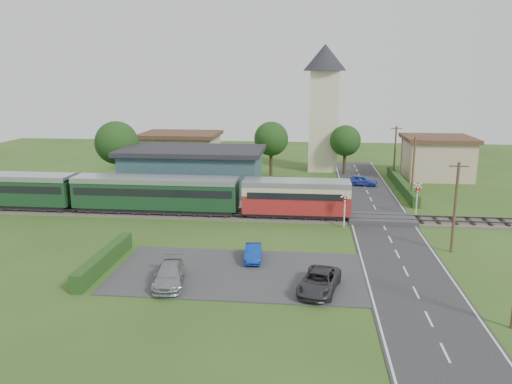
# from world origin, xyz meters

# --- Properties ---
(ground) EXTENTS (120.00, 120.00, 0.00)m
(ground) POSITION_xyz_m (0.00, 0.00, 0.00)
(ground) COLOR #2D4C19
(railway_track) EXTENTS (76.00, 3.20, 0.49)m
(railway_track) POSITION_xyz_m (0.00, 2.00, 0.11)
(railway_track) COLOR #4C443D
(railway_track) RESTS_ON ground
(road) EXTENTS (6.00, 70.00, 0.05)m
(road) POSITION_xyz_m (10.00, 0.00, 0.03)
(road) COLOR #28282B
(road) RESTS_ON ground
(car_park) EXTENTS (17.00, 9.00, 0.08)m
(car_park) POSITION_xyz_m (-1.50, -12.00, 0.04)
(car_park) COLOR #333335
(car_park) RESTS_ON ground
(crossing_deck) EXTENTS (6.20, 3.40, 0.45)m
(crossing_deck) POSITION_xyz_m (10.00, 2.00, 0.23)
(crossing_deck) COLOR #333335
(crossing_deck) RESTS_ON ground
(platform) EXTENTS (30.00, 3.00, 0.45)m
(platform) POSITION_xyz_m (-10.00, 5.20, 0.23)
(platform) COLOR gray
(platform) RESTS_ON ground
(equipment_hut) EXTENTS (2.30, 2.30, 2.55)m
(equipment_hut) POSITION_xyz_m (-18.00, 5.20, 1.75)
(equipment_hut) COLOR beige
(equipment_hut) RESTS_ON platform
(station_building) EXTENTS (16.00, 9.00, 5.30)m
(station_building) POSITION_xyz_m (-10.00, 10.99, 2.69)
(station_building) COLOR #3A565B
(station_building) RESTS_ON ground
(train) EXTENTS (43.20, 2.90, 3.40)m
(train) POSITION_xyz_m (-14.73, 2.00, 2.18)
(train) COLOR #232328
(train) RESTS_ON ground
(church_tower) EXTENTS (6.00, 6.00, 17.60)m
(church_tower) POSITION_xyz_m (5.00, 28.00, 10.23)
(church_tower) COLOR beige
(church_tower) RESTS_ON ground
(house_west) EXTENTS (10.80, 8.80, 5.50)m
(house_west) POSITION_xyz_m (-15.00, 25.00, 2.79)
(house_west) COLOR tan
(house_west) RESTS_ON ground
(house_east) EXTENTS (8.80, 8.80, 5.50)m
(house_east) POSITION_xyz_m (20.00, 24.00, 2.80)
(house_east) COLOR tan
(house_east) RESTS_ON ground
(hedge_carpark) EXTENTS (0.80, 9.00, 1.20)m
(hedge_carpark) POSITION_xyz_m (-11.00, -12.00, 0.60)
(hedge_carpark) COLOR #193814
(hedge_carpark) RESTS_ON ground
(hedge_roadside) EXTENTS (0.80, 18.00, 1.20)m
(hedge_roadside) POSITION_xyz_m (14.20, 16.00, 0.60)
(hedge_roadside) COLOR #193814
(hedge_roadside) RESTS_ON ground
(hedge_station) EXTENTS (22.00, 0.80, 1.30)m
(hedge_station) POSITION_xyz_m (-10.00, 15.50, 0.65)
(hedge_station) COLOR #193814
(hedge_station) RESTS_ON ground
(tree_a) EXTENTS (5.20, 5.20, 8.00)m
(tree_a) POSITION_xyz_m (-20.00, 14.00, 5.38)
(tree_a) COLOR #332316
(tree_a) RESTS_ON ground
(tree_b) EXTENTS (4.60, 4.60, 7.34)m
(tree_b) POSITION_xyz_m (-2.00, 23.00, 5.02)
(tree_b) COLOR #332316
(tree_b) RESTS_ON ground
(tree_c) EXTENTS (4.20, 4.20, 6.78)m
(tree_c) POSITION_xyz_m (8.00, 25.00, 4.65)
(tree_c) COLOR #332316
(tree_c) RESTS_ON ground
(utility_pole_b) EXTENTS (1.40, 0.22, 7.00)m
(utility_pole_b) POSITION_xyz_m (14.20, -6.00, 3.63)
(utility_pole_b) COLOR #473321
(utility_pole_b) RESTS_ON ground
(utility_pole_c) EXTENTS (1.40, 0.22, 7.00)m
(utility_pole_c) POSITION_xyz_m (14.20, 10.00, 3.63)
(utility_pole_c) COLOR #473321
(utility_pole_c) RESTS_ON ground
(utility_pole_d) EXTENTS (1.40, 0.22, 7.00)m
(utility_pole_d) POSITION_xyz_m (14.20, 22.00, 3.63)
(utility_pole_d) COLOR #473321
(utility_pole_d) RESTS_ON ground
(crossing_signal_near) EXTENTS (0.84, 0.28, 3.28)m
(crossing_signal_near) POSITION_xyz_m (6.40, -0.41, 2.14)
(crossing_signal_near) COLOR silver
(crossing_signal_near) RESTS_ON ground
(crossing_signal_far) EXTENTS (0.84, 0.28, 3.28)m
(crossing_signal_far) POSITION_xyz_m (13.60, 4.39, 2.14)
(crossing_signal_far) COLOR silver
(crossing_signal_far) RESTS_ON ground
(streetlamp_west) EXTENTS (0.30, 0.30, 5.15)m
(streetlamp_west) POSITION_xyz_m (-22.00, 20.00, 3.04)
(streetlamp_west) COLOR #3F3F47
(streetlamp_west) RESTS_ON ground
(streetlamp_east) EXTENTS (0.30, 0.30, 5.15)m
(streetlamp_east) POSITION_xyz_m (16.00, 27.00, 3.04)
(streetlamp_east) COLOR #3F3F47
(streetlamp_east) RESTS_ON ground
(car_on_road) EXTENTS (3.96, 1.98, 1.30)m
(car_on_road) POSITION_xyz_m (9.67, 17.55, 0.70)
(car_on_road) COLOR #2C40A6
(car_on_road) RESTS_ON road
(car_park_blue) EXTENTS (1.41, 3.41, 1.10)m
(car_park_blue) POSITION_xyz_m (-0.73, -9.50, 0.63)
(car_park_blue) COLOR #0C35A8
(car_park_blue) RESTS_ON car_park
(car_park_silver) EXTENTS (2.48, 4.68, 1.29)m
(car_park_silver) POSITION_xyz_m (-5.59, -14.50, 0.73)
(car_park_silver) COLOR gray
(car_park_silver) RESTS_ON car_park
(car_park_dark) EXTENTS (3.10, 4.95, 1.28)m
(car_park_dark) POSITION_xyz_m (3.98, -14.50, 0.72)
(car_park_dark) COLOR #323235
(car_park_dark) RESTS_ON car_park
(pedestrian_near) EXTENTS (0.67, 0.56, 1.56)m
(pedestrian_near) POSITION_xyz_m (-2.60, 5.61, 1.23)
(pedestrian_near) COLOR gray
(pedestrian_near) RESTS_ON platform
(pedestrian_far) EXTENTS (0.66, 0.82, 1.61)m
(pedestrian_far) POSITION_xyz_m (-14.89, 4.41, 1.26)
(pedestrian_far) COLOR gray
(pedestrian_far) RESTS_ON platform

